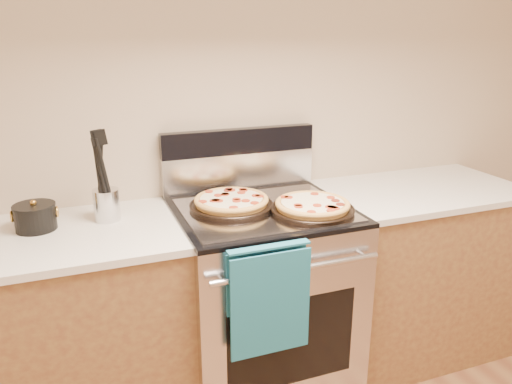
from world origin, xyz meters
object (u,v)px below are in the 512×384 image
object	(u,v)px
pepperoni_pizza_front	(312,206)
saucepan	(35,218)
utensil_crock	(107,205)
pepperoni_pizza_back	(231,202)
range_body	(262,302)

from	to	relation	value
pepperoni_pizza_front	saucepan	bearing A→B (deg)	167.56
pepperoni_pizza_front	utensil_crock	size ratio (longest dim) A/B	2.68
pepperoni_pizza_back	utensil_crock	bearing A→B (deg)	171.27
pepperoni_pizza_back	saucepan	bearing A→B (deg)	174.95
range_body	saucepan	distance (m)	1.06
range_body	pepperoni_pizza_back	bearing A→B (deg)	161.48
range_body	pepperoni_pizza_back	size ratio (longest dim) A/B	2.48
range_body	pepperoni_pizza_front	world-z (taller)	pepperoni_pizza_front
saucepan	pepperoni_pizza_front	bearing A→B (deg)	-12.44
pepperoni_pizza_back	pepperoni_pizza_front	size ratio (longest dim) A/B	1.02
saucepan	utensil_crock	bearing A→B (deg)	1.96
utensil_crock	saucepan	xyz separation A→B (m)	(-0.28, -0.01, -0.02)
pepperoni_pizza_back	saucepan	xyz separation A→B (m)	(-0.79, 0.07, 0.01)
range_body	saucepan	bearing A→B (deg)	173.01
pepperoni_pizza_back	pepperoni_pizza_front	distance (m)	0.35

